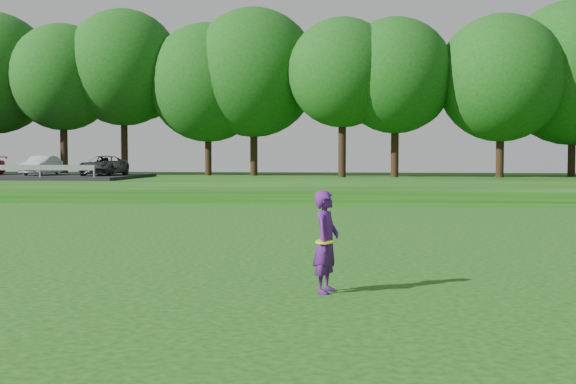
# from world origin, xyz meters

# --- Properties ---
(ground) EXTENTS (140.00, 140.00, 0.00)m
(ground) POSITION_xyz_m (0.00, 0.00, 0.00)
(ground) COLOR #153F0C
(ground) RESTS_ON ground
(berm) EXTENTS (130.00, 30.00, 0.60)m
(berm) POSITION_xyz_m (0.00, 34.00, 0.30)
(berm) COLOR #153F0C
(berm) RESTS_ON ground
(walking_path) EXTENTS (130.00, 1.60, 0.04)m
(walking_path) POSITION_xyz_m (0.00, 20.00, 0.02)
(walking_path) COLOR gray
(walking_path) RESTS_ON ground
(treeline) EXTENTS (104.00, 7.00, 15.00)m
(treeline) POSITION_xyz_m (0.00, 38.00, 8.10)
(treeline) COLOR #11440F
(treeline) RESTS_ON berm
(woman) EXTENTS (0.50, 0.63, 1.53)m
(woman) POSITION_xyz_m (1.43, 0.73, 0.77)
(woman) COLOR #4C186C
(woman) RESTS_ON ground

